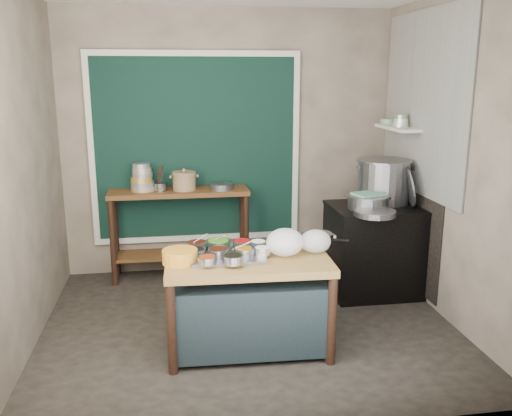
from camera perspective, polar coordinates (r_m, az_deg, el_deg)
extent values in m
cube|color=#2F2B24|center=(4.83, -0.78, -12.23)|extent=(3.50, 3.00, 0.02)
cube|color=gray|center=(5.88, -2.92, 6.84)|extent=(3.50, 0.02, 2.80)
cube|color=gray|center=(4.51, -23.63, 3.58)|extent=(0.02, 3.00, 2.80)
cube|color=gray|center=(4.96, 19.81, 4.75)|extent=(0.02, 3.00, 2.80)
cube|color=black|center=(5.82, -6.31, 6.21)|extent=(2.10, 0.02, 1.90)
cube|color=#B2B2AA|center=(5.39, 17.17, 10.43)|extent=(0.02, 1.70, 1.70)
cube|color=black|center=(5.66, 15.96, -1.19)|extent=(0.01, 1.30, 1.30)
cube|color=beige|center=(5.64, 14.69, 8.16)|extent=(0.22, 0.70, 0.03)
cube|color=olive|center=(4.29, -0.81, -10.02)|extent=(1.28, 0.77, 0.75)
cube|color=#563718|center=(5.81, -7.97, -2.68)|extent=(1.45, 0.40, 0.95)
cube|color=black|center=(5.49, 12.50, -4.41)|extent=(0.90, 0.68, 0.85)
cube|color=black|center=(5.37, 12.74, 0.05)|extent=(0.92, 0.69, 0.03)
cube|color=gray|center=(4.17, -2.99, -5.08)|extent=(0.57, 0.41, 0.03)
cylinder|color=gray|center=(4.10, -3.93, -4.72)|extent=(0.16, 0.16, 0.07)
cylinder|color=gray|center=(3.96, -2.43, -5.42)|extent=(0.15, 0.15, 0.06)
cylinder|color=gray|center=(4.30, -1.46, -3.85)|extent=(0.15, 0.15, 0.06)
cylinder|color=gray|center=(4.11, -6.49, -4.73)|extent=(0.17, 0.17, 0.07)
cylinder|color=gray|center=(4.12, -1.33, -4.65)|extent=(0.15, 0.15, 0.06)
cylinder|color=gray|center=(4.27, -3.98, -3.89)|extent=(0.19, 0.19, 0.08)
cylinder|color=silver|center=(4.15, 0.67, -4.52)|extent=(0.13, 0.13, 0.06)
cylinder|color=gray|center=(4.30, 0.24, -3.88)|extent=(0.13, 0.13, 0.06)
cylinder|color=gray|center=(4.27, -6.23, -4.01)|extent=(0.16, 0.16, 0.07)
cylinder|color=gray|center=(3.97, -5.17, -5.49)|extent=(0.13, 0.13, 0.06)
cylinder|color=gold|center=(4.08, -8.00, -5.06)|extent=(0.33, 0.33, 0.10)
ellipsoid|color=white|center=(4.18, 3.07, -3.62)|extent=(0.35, 0.32, 0.22)
ellipsoid|color=white|center=(4.28, 6.27, -3.50)|extent=(0.26, 0.23, 0.18)
cylinder|color=tan|center=(5.73, -11.83, 2.06)|extent=(0.25, 0.25, 0.05)
cylinder|color=gray|center=(5.72, -11.85, 2.52)|extent=(0.24, 0.24, 0.05)
cylinder|color=gold|center=(5.71, -11.87, 2.99)|extent=(0.22, 0.22, 0.05)
cylinder|color=gray|center=(5.71, -11.90, 3.45)|extent=(0.21, 0.21, 0.05)
cylinder|color=tan|center=(5.70, -11.92, 3.92)|extent=(0.20, 0.20, 0.05)
cylinder|color=gray|center=(5.69, -11.94, 4.39)|extent=(0.18, 0.18, 0.05)
cylinder|color=gray|center=(5.68, -10.01, 2.21)|extent=(0.17, 0.17, 0.08)
cylinder|color=gray|center=(5.67, -3.66, 2.29)|extent=(0.26, 0.26, 0.06)
cylinder|color=gray|center=(5.39, 15.86, 2.15)|extent=(0.18, 0.40, 0.39)
cube|color=#5D9E84|center=(5.21, 11.74, 1.46)|extent=(0.32, 0.28, 0.02)
cylinder|color=gray|center=(4.99, 12.39, -0.51)|extent=(0.49, 0.49, 0.05)
cylinder|color=silver|center=(5.59, 14.93, 8.46)|extent=(0.15, 0.15, 0.04)
cylinder|color=silver|center=(5.58, 14.96, 8.87)|extent=(0.14, 0.14, 0.04)
cylinder|color=gray|center=(5.58, 14.98, 9.28)|extent=(0.13, 0.13, 0.04)
cylinder|color=gray|center=(5.87, 13.72, 8.84)|extent=(0.16, 0.16, 0.06)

